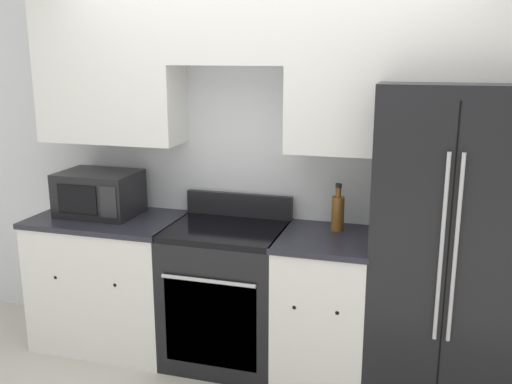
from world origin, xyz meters
TOP-DOWN VIEW (x-y plane):
  - wall_back at (0.01, 0.58)m, footprint 8.00×0.39m
  - lower_cabinets_left at (-1.07, 0.31)m, footprint 1.00×0.64m
  - lower_cabinets_right at (0.45, 0.31)m, footprint 0.58×0.64m
  - oven_range at (-0.20, 0.31)m, footprint 0.75×0.65m
  - refrigerator at (1.14, 0.34)m, footprint 0.83×0.72m
  - microwave at (-1.14, 0.36)m, footprint 0.53×0.39m
  - bottle at (0.49, 0.46)m, footprint 0.08×0.08m

SIDE VIEW (x-z plane):
  - lower_cabinets_left at x=-1.07m, z-range 0.00..0.93m
  - lower_cabinets_right at x=0.45m, z-range 0.00..0.93m
  - oven_range at x=-0.20m, z-range -0.07..1.01m
  - refrigerator at x=1.14m, z-range 0.00..1.87m
  - bottle at x=0.49m, z-range 0.90..1.20m
  - microwave at x=-1.14m, z-range 0.93..1.23m
  - wall_back at x=0.01m, z-range 0.25..2.85m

